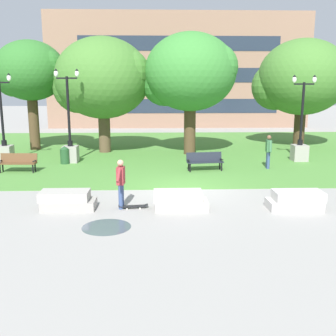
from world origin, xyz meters
TOP-DOWN VIEW (x-y plane):
  - ground_plane at (0.00, 0.00)m, footprint 140.00×140.00m
  - grass_lawn at (0.00, 10.00)m, footprint 40.00×20.00m
  - concrete_block_center at (-4.20, -2.44)m, footprint 1.87×0.90m
  - concrete_block_left at (-0.33, -2.58)m, footprint 1.85×0.90m
  - concrete_block_right at (3.64, -2.73)m, footprint 1.85×0.90m
  - person_skateboarder at (-2.35, -2.41)m, footprint 0.28×1.43m
  - skateboard at (-1.94, -2.46)m, footprint 1.04×0.31m
  - puddle at (-2.65, -4.27)m, footprint 1.48×1.48m
  - park_bench_near_left at (1.30, 3.59)m, footprint 1.86×0.77m
  - park_bench_near_right at (-7.87, 3.58)m, footprint 1.82×0.61m
  - lamp_post_left at (6.95, 6.01)m, footprint 1.32×0.80m
  - lamp_post_center at (-5.83, 6.02)m, footprint 1.32×0.80m
  - lamp_post_right at (-9.50, 6.30)m, footprint 1.32×0.80m
  - tree_near_left at (0.91, 8.59)m, footprint 5.74×5.47m
  - tree_far_right at (-4.44, 9.49)m, footprint 6.15×5.86m
  - tree_far_left at (-9.18, 10.66)m, footprint 4.71×4.48m
  - tree_near_right at (8.75, 11.35)m, footprint 6.26×5.96m
  - trash_bin at (-6.05, 5.60)m, footprint 0.49×0.49m
  - person_bystander_near_lawn at (4.58, 3.98)m, footprint 0.27×0.84m
  - building_facade_distant at (1.29, 24.50)m, footprint 26.18×1.03m

SIDE VIEW (x-z plane):
  - ground_plane at x=0.00m, z-range 0.00..0.00m
  - puddle at x=-2.65m, z-range 0.00..0.01m
  - grass_lawn at x=0.00m, z-range 0.00..0.02m
  - skateboard at x=-1.94m, z-range 0.02..0.15m
  - concrete_block_center at x=-4.20m, z-range -0.01..0.63m
  - concrete_block_left at x=-0.33m, z-range -0.01..0.63m
  - concrete_block_right at x=3.64m, z-range -0.01..0.63m
  - trash_bin at x=-6.05m, z-range 0.02..0.98m
  - park_bench_near_left at x=1.30m, z-range 0.09..0.99m
  - park_bench_near_right at x=-7.87m, z-range 0.09..0.99m
  - person_skateboarder at x=-2.35m, z-range 0.12..1.83m
  - person_bystander_near_lawn at x=4.58m, z-range 0.13..1.84m
  - lamp_post_left at x=6.95m, z-range -1.38..3.36m
  - lamp_post_right at x=-9.50m, z-range -1.40..3.41m
  - lamp_post_center at x=-5.83m, z-range -1.48..3.56m
  - tree_far_right at x=-4.44m, z-range 1.01..8.11m
  - tree_near_right at x=8.75m, z-range 1.03..8.28m
  - tree_near_left at x=0.91m, z-range 1.26..8.53m
  - tree_far_left at x=-9.18m, z-range 1.53..8.53m
  - building_facade_distant at x=1.29m, z-range 0.00..11.25m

